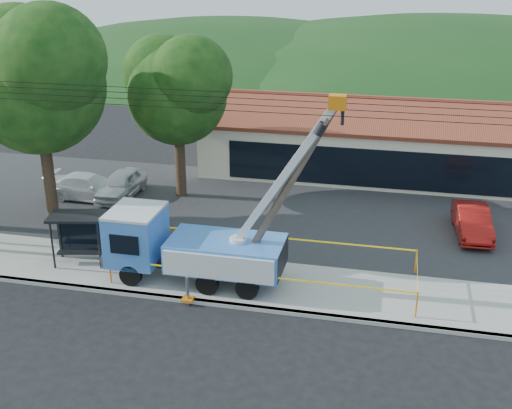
{
  "coord_description": "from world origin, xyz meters",
  "views": [
    {
      "loc": [
        4.36,
        -18.6,
        12.74
      ],
      "look_at": [
        -0.96,
        5.0,
        3.15
      ],
      "focal_mm": 45.0,
      "sensor_mm": 36.0,
      "label": 1
    }
  ],
  "objects_px": {
    "utility_truck": "(190,245)",
    "car_silver": "(122,198)",
    "car_red": "(470,236)",
    "leaning_pole": "(287,188)",
    "bus_shelter": "(79,227)",
    "car_white": "(91,200)"
  },
  "relations": [
    {
      "from": "leaning_pole",
      "to": "bus_shelter",
      "type": "relative_size",
      "value": 3.04
    },
    {
      "from": "utility_truck",
      "to": "car_silver",
      "type": "relative_size",
      "value": 2.22
    },
    {
      "from": "car_red",
      "to": "car_silver",
      "type": "bearing_deg",
      "value": 172.6
    },
    {
      "from": "car_red",
      "to": "bus_shelter",
      "type": "bearing_deg",
      "value": -162.15
    },
    {
      "from": "leaning_pole",
      "to": "car_white",
      "type": "bearing_deg",
      "value": 148.32
    },
    {
      "from": "utility_truck",
      "to": "leaning_pole",
      "type": "height_order",
      "value": "utility_truck"
    },
    {
      "from": "utility_truck",
      "to": "car_silver",
      "type": "distance_m",
      "value": 10.84
    },
    {
      "from": "leaning_pole",
      "to": "car_red",
      "type": "relative_size",
      "value": 1.87
    },
    {
      "from": "car_silver",
      "to": "car_white",
      "type": "distance_m",
      "value": 1.69
    },
    {
      "from": "bus_shelter",
      "to": "utility_truck",
      "type": "bearing_deg",
      "value": -17.94
    },
    {
      "from": "bus_shelter",
      "to": "car_silver",
      "type": "relative_size",
      "value": 0.61
    },
    {
      "from": "leaning_pole",
      "to": "car_silver",
      "type": "bearing_deg",
      "value": 142.39
    },
    {
      "from": "car_red",
      "to": "car_white",
      "type": "height_order",
      "value": "car_red"
    },
    {
      "from": "car_silver",
      "to": "car_red",
      "type": "relative_size",
      "value": 1.01
    },
    {
      "from": "utility_truck",
      "to": "car_silver",
      "type": "bearing_deg",
      "value": 128.95
    },
    {
      "from": "leaning_pole",
      "to": "car_red",
      "type": "xyz_separation_m",
      "value": [
        7.72,
        7.11,
        -4.41
      ]
    },
    {
      "from": "utility_truck",
      "to": "car_silver",
      "type": "xyz_separation_m",
      "value": [
        -6.73,
        8.33,
        -1.67
      ]
    },
    {
      "from": "leaning_pole",
      "to": "bus_shelter",
      "type": "xyz_separation_m",
      "value": [
        -9.06,
        0.37,
        -2.64
      ]
    },
    {
      "from": "leaning_pole",
      "to": "car_white",
      "type": "xyz_separation_m",
      "value": [
        -12.18,
        7.52,
        -4.41
      ]
    },
    {
      "from": "car_silver",
      "to": "car_white",
      "type": "xyz_separation_m",
      "value": [
        -1.54,
        -0.68,
        0.0
      ]
    },
    {
      "from": "leaning_pole",
      "to": "car_silver",
      "type": "xyz_separation_m",
      "value": [
        -10.64,
        8.2,
        -4.41
      ]
    },
    {
      "from": "leaning_pole",
      "to": "car_white",
      "type": "distance_m",
      "value": 14.98
    }
  ]
}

